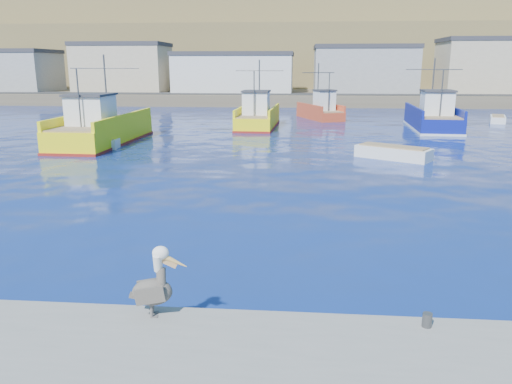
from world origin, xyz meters
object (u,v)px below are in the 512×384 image
boat_orange (321,110)px  skiff_far (498,120)px  trawler_yellow_a (101,129)px  trawler_yellow_b (258,117)px  trawler_blue (433,118)px  skiff_left (89,145)px  skiff_mid (393,154)px  pelican (154,286)px

boat_orange → skiff_far: bearing=-5.0°
trawler_yellow_a → trawler_yellow_b: bearing=45.7°
boat_orange → trawler_blue: bearing=-38.5°
trawler_blue → skiff_far: bearing=37.6°
skiff_left → skiff_mid: bearing=-5.9°
trawler_blue → skiff_mid: trawler_blue is taller
trawler_blue → skiff_left: (-26.97, -13.53, -0.72)m
trawler_blue → skiff_far: trawler_blue is taller
skiff_mid → pelican: (-8.93, -22.08, 0.85)m
trawler_yellow_b → trawler_blue: 16.16m
skiff_mid → trawler_blue: bearing=68.1°
boat_orange → pelican: boat_orange is taller
trawler_yellow_a → trawler_blue: bearing=22.4°
trawler_yellow_a → trawler_blue: size_ratio=1.11×
trawler_yellow_a → pelican: size_ratio=7.58×
skiff_left → pelican: (11.75, -24.22, 0.89)m
boat_orange → pelican: size_ratio=4.90×
skiff_left → pelican: pelican is taller
trawler_yellow_a → trawler_yellow_b: 15.53m
skiff_far → boat_orange: bearing=175.0°
trawler_blue → skiff_mid: size_ratio=2.26×
trawler_yellow_b → skiff_far: trawler_yellow_b is taller
skiff_left → trawler_yellow_a: bearing=90.9°
boat_orange → skiff_mid: size_ratio=1.62×
trawler_yellow_a → boat_orange: 25.57m
skiff_mid → skiff_left: bearing=174.1°
trawler_yellow_a → trawler_blue: (27.01, 11.14, -0.07)m
skiff_far → pelican: pelican is taller
skiff_far → pelican: size_ratio=2.67×
skiff_left → skiff_mid: 20.79m
boat_orange → skiff_left: size_ratio=1.85×
trawler_yellow_b → skiff_left: 17.31m
trawler_yellow_a → skiff_far: bearing=26.4°
boat_orange → skiff_far: boat_orange is taller
boat_orange → skiff_left: bearing=-128.6°
trawler_blue → pelican: trawler_blue is taller
pelican → trawler_yellow_b: bearing=91.4°
trawler_blue → pelican: bearing=-112.0°
trawler_blue → skiff_far: size_ratio=2.56×
trawler_blue → skiff_far: 10.33m
trawler_yellow_a → pelican: 29.10m
trawler_yellow_a → skiff_left: size_ratio=2.87×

